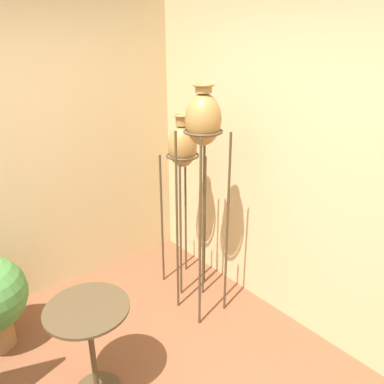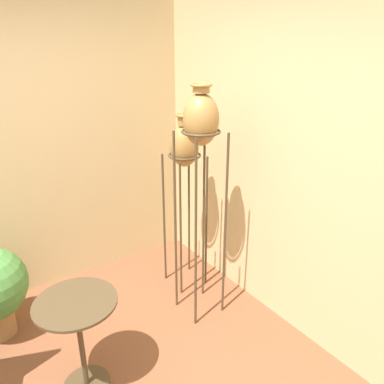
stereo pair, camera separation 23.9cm
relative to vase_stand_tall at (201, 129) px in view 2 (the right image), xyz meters
The scene contains 4 objects.
wall_right 0.89m from the vase_stand_tall, 51.74° to the right, with size 0.06×7.58×2.70m.
vase_stand_tall is the anchor object (origin of this frame).
vase_stand_medium 0.51m from the vase_stand_tall, 72.70° to the left, with size 0.30×0.30×1.63m.
side_table 1.56m from the vase_stand_tall, 169.16° to the right, with size 0.52×0.52×0.69m.
Camera 2 is at (-0.29, -1.50, 2.17)m, focal length 35.00 mm.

